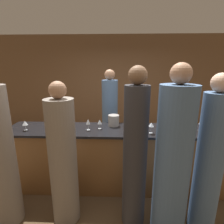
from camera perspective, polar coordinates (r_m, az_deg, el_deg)
The scene contains 19 objects.
ground_plane at distance 3.24m, azimuth 0.75°, elevation -22.58°, with size 14.00×14.00×0.00m, color #4C3823.
back_wall at distance 4.99m, azimuth 1.50°, elevation 8.06°, with size 8.00×0.06×2.80m.
bar_counter at distance 2.96m, azimuth 0.79°, elevation -14.74°, with size 3.44×0.66×1.01m.
bartender at distance 3.45m, azimuth -0.70°, elevation -3.27°, with size 0.30×0.30×1.91m.
guest_0 at distance 2.54m, azimuth -32.78°, elevation -12.09°, with size 0.34×0.34×1.96m.
guest_1 at distance 2.12m, azimuth 19.14°, elevation -15.36°, with size 0.39×0.39×2.00m.
guest_2 at distance 2.30m, azimuth -15.69°, elevation -15.02°, with size 0.34×0.34×1.81m.
guest_3 at distance 2.15m, azimuth 7.51°, elevation -13.69°, with size 0.29×0.29×1.97m.
guest_4 at distance 2.34m, azimuth 29.13°, elevation -14.28°, with size 0.30×0.30×1.90m.
wine_bottle_0 at distance 2.94m, azimuth 15.45°, elevation -2.26°, with size 0.07×0.07×0.31m.
wine_bottle_1 at distance 2.68m, azimuth -18.26°, elevation -4.19°, with size 0.08×0.08×0.30m.
ice_bucket at distance 2.89m, azimuth 0.53°, elevation -2.75°, with size 0.18×0.18×0.18m.
wine_glass_0 at distance 2.60m, azimuth 12.70°, elevation -4.15°, with size 0.08×0.08×0.16m.
wine_glass_1 at distance 2.73m, azimuth -4.06°, elevation -3.32°, with size 0.06×0.06×0.15m.
wine_glass_2 at distance 2.97m, azimuth 27.12°, elevation -3.04°, with size 0.07×0.07×0.17m.
wine_glass_3 at distance 2.70m, azimuth -7.82°, elevation -3.28°, with size 0.06×0.06×0.17m.
wine_glass_4 at distance 2.89m, azimuth -19.19°, elevation -2.70°, with size 0.08×0.08×0.18m.
wine_glass_5 at distance 2.98m, azimuth -26.54°, elevation -3.31°, with size 0.08×0.08×0.15m.
wine_glass_6 at distance 2.61m, azimuth 16.36°, elevation -4.54°, with size 0.08×0.08×0.16m.
Camera 1 is at (0.06, -2.59, 1.95)m, focal length 28.00 mm.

